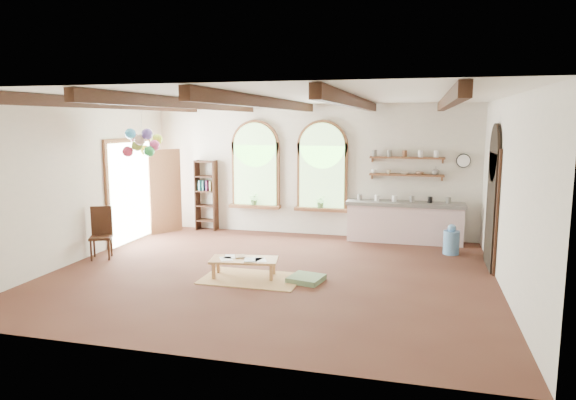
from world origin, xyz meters
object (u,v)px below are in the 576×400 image
(kitchen_counter, at_px, (404,222))
(side_chair, at_px, (101,244))
(balloon_cluster, at_px, (143,142))
(coffee_table, at_px, (244,261))

(kitchen_counter, height_order, side_chair, side_chair)
(kitchen_counter, xyz_separation_m, balloon_cluster, (-5.29, -2.40, 1.87))
(kitchen_counter, relative_size, balloon_cluster, 2.35)
(kitchen_counter, distance_m, balloon_cluster, 6.11)
(balloon_cluster, bearing_deg, kitchen_counter, 24.39)
(side_chair, distance_m, balloon_cluster, 2.24)
(kitchen_counter, bearing_deg, coffee_table, -127.35)
(side_chair, height_order, balloon_cluster, balloon_cluster)
(kitchen_counter, distance_m, side_chair, 6.69)
(kitchen_counter, height_order, balloon_cluster, balloon_cluster)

